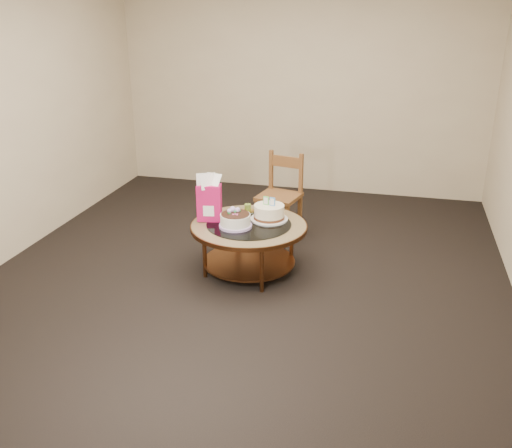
% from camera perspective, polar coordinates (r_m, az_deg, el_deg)
% --- Properties ---
extents(ground, '(5.00, 5.00, 0.00)m').
position_cam_1_polar(ground, '(5.14, -0.69, -4.72)').
color(ground, black).
rests_on(ground, ground).
extents(room_walls, '(4.52, 5.02, 2.61)m').
position_cam_1_polar(room_walls, '(4.67, -0.78, 12.49)').
color(room_walls, '#C6B796').
rests_on(room_walls, ground).
extents(coffee_table, '(1.02, 1.02, 0.46)m').
position_cam_1_polar(coffee_table, '(4.99, -0.71, -0.83)').
color(coffee_table, brown).
rests_on(coffee_table, ground).
extents(decorated_cake, '(0.28, 0.28, 0.17)m').
position_cam_1_polar(decorated_cake, '(4.88, -2.08, 0.31)').
color(decorated_cake, '#B899D9').
rests_on(decorated_cake, coffee_table).
extents(cream_cake, '(0.33, 0.33, 0.21)m').
position_cam_1_polar(cream_cake, '(5.03, 1.32, 1.15)').
color(cream_cake, silver).
rests_on(cream_cake, coffee_table).
extents(gift_bag, '(0.23, 0.18, 0.42)m').
position_cam_1_polar(gift_bag, '(4.99, -4.71, 2.63)').
color(gift_bag, '#C9125D').
rests_on(gift_bag, coffee_table).
extents(pillar_candle, '(0.12, 0.12, 0.09)m').
position_cam_1_polar(pillar_candle, '(5.22, -0.83, 1.48)').
color(pillar_candle, '#EBC560').
rests_on(pillar_candle, coffee_table).
extents(dining_chair, '(0.46, 0.46, 0.84)m').
position_cam_1_polar(dining_chair, '(5.80, 2.45, 2.95)').
color(dining_chair, brown).
rests_on(dining_chair, ground).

